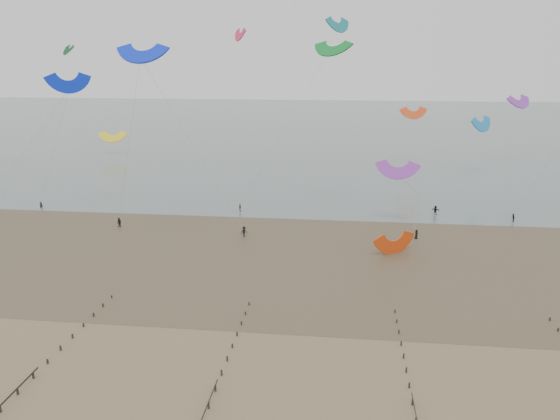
{
  "coord_description": "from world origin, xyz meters",
  "views": [
    {
      "loc": [
        15.13,
        -49.73,
        30.02
      ],
      "look_at": [
        6.03,
        28.0,
        8.0
      ],
      "focal_mm": 35.0,
      "sensor_mm": 36.0,
      "label": 1
    }
  ],
  "objects": [
    {
      "name": "ground",
      "position": [
        0.0,
        0.0,
        0.0
      ],
      "size": [
        500.0,
        500.0,
        0.0
      ],
      "primitive_type": "plane",
      "color": "brown",
      "rests_on": "ground"
    },
    {
      "name": "sea_and_shore",
      "position": [
        -4.08,
        34.4,
        0.01
      ],
      "size": [
        500.0,
        665.0,
        0.03
      ],
      "color": "#475654",
      "rests_on": "ground"
    },
    {
      "name": "kitesurfers",
      "position": [
        3.87,
        47.58,
        0.89
      ],
      "size": [
        105.54,
        19.25,
        1.89
      ],
      "color": "black",
      "rests_on": "ground"
    },
    {
      "name": "grounded_kite",
      "position": [
        23.63,
        33.23,
        0.0
      ],
      "size": [
        8.39,
        8.0,
        3.65
      ],
      "primitive_type": null,
      "rotation": [
        1.54,
        0.0,
        0.59
      ],
      "color": "red",
      "rests_on": "ground"
    },
    {
      "name": "kites_airborne",
      "position": [
        -3.7,
        94.76,
        20.27
      ],
      "size": [
        237.65,
        128.1,
        39.07
      ],
      "color": "purple",
      "rests_on": "ground"
    }
  ]
}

